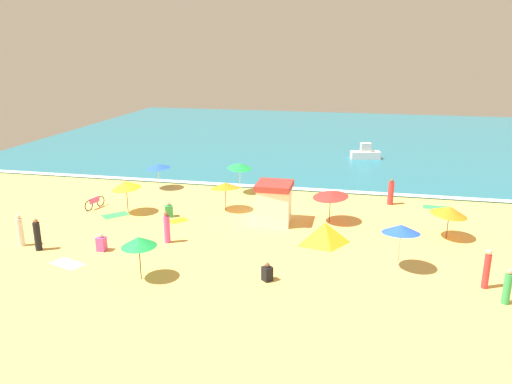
# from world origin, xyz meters

# --- Properties ---
(ground_plane) EXTENTS (60.00, 60.00, 0.00)m
(ground_plane) POSITION_xyz_m (0.00, 0.00, 0.00)
(ground_plane) COLOR #EDBC60
(ocean_water) EXTENTS (60.00, 44.00, 0.10)m
(ocean_water) POSITION_xyz_m (0.00, 28.00, 0.05)
(ocean_water) COLOR teal
(ocean_water) RESTS_ON ground_plane
(wave_breaker_foam) EXTENTS (57.00, 0.70, 0.01)m
(wave_breaker_foam) POSITION_xyz_m (0.00, 6.30, 0.10)
(wave_breaker_foam) COLOR white
(wave_breaker_foam) RESTS_ON ocean_water
(lifeguard_cabana) EXTENTS (2.07, 2.15, 2.51)m
(lifeguard_cabana) POSITION_xyz_m (0.45, -1.02, 1.28)
(lifeguard_cabana) COLOR white
(lifeguard_cabana) RESTS_ON ground_plane
(beach_umbrella_0) EXTENTS (2.56, 2.54, 2.20)m
(beach_umbrella_0) POSITION_xyz_m (-9.00, -1.24, 1.87)
(beach_umbrella_0) COLOR #4C3823
(beach_umbrella_0) RESTS_ON ground_plane
(beach_umbrella_1) EXTENTS (2.19, 2.15, 1.95)m
(beach_umbrella_1) POSITION_xyz_m (10.30, -1.46, 1.61)
(beach_umbrella_1) COLOR #4C3823
(beach_umbrella_1) RESTS_ON ground_plane
(beach_umbrella_2) EXTENTS (3.03, 3.03, 2.04)m
(beach_umbrella_2) POSITION_xyz_m (3.73, -0.24, 1.77)
(beach_umbrella_2) COLOR #4C3823
(beach_umbrella_2) RESTS_ON ground_plane
(beach_umbrella_3) EXTENTS (2.36, 2.36, 1.94)m
(beach_umbrella_3) POSITION_xyz_m (-9.27, 4.47, 1.72)
(beach_umbrella_3) COLOR silver
(beach_umbrella_3) RESTS_ON ground_plane
(beach_umbrella_4) EXTENTS (2.59, 2.60, 1.95)m
(beach_umbrella_4) POSITION_xyz_m (-3.04, 0.63, 1.68)
(beach_umbrella_4) COLOR #4C3823
(beach_umbrella_4) RESTS_ON ground_plane
(beach_umbrella_5) EXTENTS (2.08, 2.10, 2.35)m
(beach_umbrella_5) POSITION_xyz_m (7.43, -6.17, 2.07)
(beach_umbrella_5) COLOR silver
(beach_umbrella_5) RESTS_ON ground_plane
(beach_umbrella_6) EXTENTS (2.45, 2.45, 2.30)m
(beach_umbrella_6) POSITION_xyz_m (-3.08, 4.63, 2.02)
(beach_umbrella_6) COLOR silver
(beach_umbrella_6) RESTS_ON ground_plane
(beach_umbrella_7) EXTENTS (2.23, 2.23, 2.11)m
(beach_umbrella_7) POSITION_xyz_m (-4.18, -9.77, 1.85)
(beach_umbrella_7) COLOR #4C3823
(beach_umbrella_7) RESTS_ON ground_plane
(beach_tent) EXTENTS (2.62, 2.33, 1.24)m
(beach_tent) POSITION_xyz_m (3.71, -3.80, 0.62)
(beach_tent) COLOR yellow
(beach_tent) RESTS_ON ground_plane
(parked_bicycle) EXTENTS (0.47, 1.79, 0.76)m
(parked_bicycle) POSITION_xyz_m (-11.58, -0.78, 0.38)
(parked_bicycle) COLOR black
(parked_bicycle) RESTS_ON ground_plane
(beachgoer_0) EXTENTS (0.32, 0.32, 1.86)m
(beachgoer_0) POSITION_xyz_m (11.10, -7.35, 0.92)
(beachgoer_0) COLOR red
(beachgoer_0) RESTS_ON ground_plane
(beachgoer_1) EXTENTS (0.64, 0.64, 0.99)m
(beachgoer_1) POSITION_xyz_m (-6.17, -1.36, 0.42)
(beachgoer_1) COLOR green
(beachgoer_1) RESTS_ON ground_plane
(beachgoer_2) EXTENTS (0.44, 0.44, 1.78)m
(beachgoer_2) POSITION_xyz_m (7.46, 4.19, 0.82)
(beachgoer_2) COLOR red
(beachgoer_2) RESTS_ON ground_plane
(beachgoer_3) EXTENTS (0.47, 0.47, 1.78)m
(beachgoer_3) POSITION_xyz_m (-4.66, -5.35, 0.85)
(beachgoer_3) COLOR #D84CA5
(beachgoer_3) RESTS_ON ground_plane
(beachgoer_4) EXTENTS (0.57, 0.57, 0.89)m
(beachgoer_4) POSITION_xyz_m (1.52, -8.69, 0.38)
(beachgoer_4) COLOR black
(beachgoer_4) RESTS_ON ground_plane
(beachgoer_5) EXTENTS (0.44, 0.44, 0.97)m
(beachgoer_5) POSITION_xyz_m (-7.60, -7.14, 0.41)
(beachgoer_5) COLOR #D84CA5
(beachgoer_5) RESTS_ON ground_plane
(beachgoer_6) EXTENTS (0.48, 0.48, 1.75)m
(beachgoer_6) POSITION_xyz_m (-10.88, -7.77, 0.82)
(beachgoer_6) COLOR black
(beachgoer_6) RESTS_ON ground_plane
(beachgoer_8) EXTENTS (0.41, 0.41, 1.59)m
(beachgoer_8) POSITION_xyz_m (11.64, -8.66, 0.76)
(beachgoer_8) COLOR green
(beachgoer_8) RESTS_ON ground_plane
(beachgoer_9) EXTENTS (0.39, 0.39, 1.53)m
(beachgoer_9) POSITION_xyz_m (-0.52, 3.35, 0.72)
(beachgoer_9) COLOR white
(beachgoer_9) RESTS_ON ground_plane
(beachgoer_10) EXTENTS (0.42, 0.42, 1.76)m
(beachgoer_10) POSITION_xyz_m (-12.14, -7.43, 0.83)
(beachgoer_10) COLOR white
(beachgoer_10) RESTS_ON ground_plane
(beach_towel_0) EXTENTS (1.86, 1.37, 0.01)m
(beach_towel_0) POSITION_xyz_m (-8.44, -9.02, 0.01)
(beach_towel_0) COLOR white
(beach_towel_0) RESTS_ON ground_plane
(beach_towel_1) EXTENTS (1.31, 1.34, 0.01)m
(beach_towel_1) POSITION_xyz_m (-5.33, -1.91, 0.01)
(beach_towel_1) COLOR orange
(beach_towel_1) RESTS_ON ground_plane
(beach_towel_2) EXTENTS (1.63, 1.04, 0.01)m
(beach_towel_2) POSITION_xyz_m (10.37, 4.10, 0.01)
(beach_towel_2) COLOR green
(beach_towel_2) RESTS_ON ground_plane
(beach_towel_3) EXTENTS (1.81, 1.84, 0.01)m
(beach_towel_3) POSITION_xyz_m (-9.59, -1.82, 0.01)
(beach_towel_3) COLOR green
(beach_towel_3) RESTS_ON ground_plane
(small_boat_0) EXTENTS (2.83, 1.62, 1.49)m
(small_boat_0) POSITION_xyz_m (5.71, 17.62, 0.59)
(small_boat_0) COLOR white
(small_boat_0) RESTS_ON ocean_water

